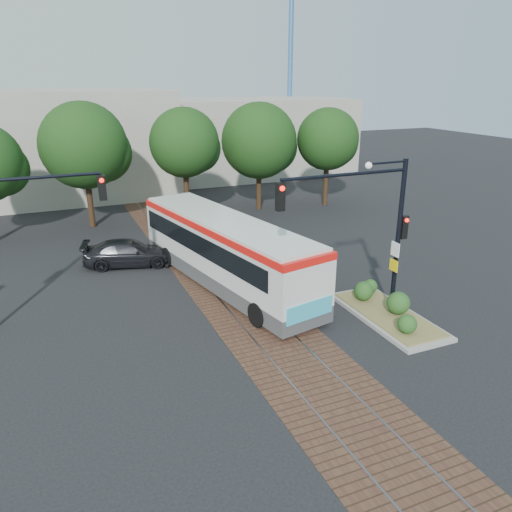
{
  "coord_description": "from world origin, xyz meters",
  "views": [
    {
      "loc": [
        -6.96,
        -15.23,
        8.98
      ],
      "look_at": [
        1.11,
        3.57,
        1.6
      ],
      "focal_mm": 35.0,
      "sensor_mm": 36.0,
      "label": 1
    }
  ],
  "objects_px": {
    "traffic_island": "(387,309)",
    "signal_pole_main": "(373,217)",
    "city_bus": "(225,248)",
    "signal_pole_left": "(8,228)",
    "parked_car": "(129,253)"
  },
  "relations": [
    {
      "from": "city_bus",
      "to": "signal_pole_left",
      "type": "relative_size",
      "value": 1.98
    },
    {
      "from": "signal_pole_main",
      "to": "parked_car",
      "type": "distance_m",
      "value": 12.74
    },
    {
      "from": "city_bus",
      "to": "parked_car",
      "type": "bearing_deg",
      "value": 119.2
    },
    {
      "from": "city_bus",
      "to": "traffic_island",
      "type": "bearing_deg",
      "value": -61.3
    },
    {
      "from": "city_bus",
      "to": "parked_car",
      "type": "height_order",
      "value": "city_bus"
    },
    {
      "from": "traffic_island",
      "to": "signal_pole_left",
      "type": "distance_m",
      "value": 14.5
    },
    {
      "from": "city_bus",
      "to": "traffic_island",
      "type": "height_order",
      "value": "city_bus"
    },
    {
      "from": "parked_car",
      "to": "signal_pole_main",
      "type": "bearing_deg",
      "value": -129.06
    },
    {
      "from": "signal_pole_main",
      "to": "parked_car",
      "type": "bearing_deg",
      "value": 127.21
    },
    {
      "from": "city_bus",
      "to": "signal_pole_main",
      "type": "distance_m",
      "value": 7.12
    },
    {
      "from": "city_bus",
      "to": "signal_pole_left",
      "type": "height_order",
      "value": "signal_pole_left"
    },
    {
      "from": "signal_pole_left",
      "to": "city_bus",
      "type": "bearing_deg",
      "value": 4.87
    },
    {
      "from": "traffic_island",
      "to": "signal_pole_main",
      "type": "height_order",
      "value": "signal_pole_main"
    },
    {
      "from": "city_bus",
      "to": "signal_pole_left",
      "type": "xyz_separation_m",
      "value": [
        -8.45,
        -0.72,
        2.13
      ]
    },
    {
      "from": "signal_pole_main",
      "to": "signal_pole_left",
      "type": "height_order",
      "value": "signal_pole_main"
    }
  ]
}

